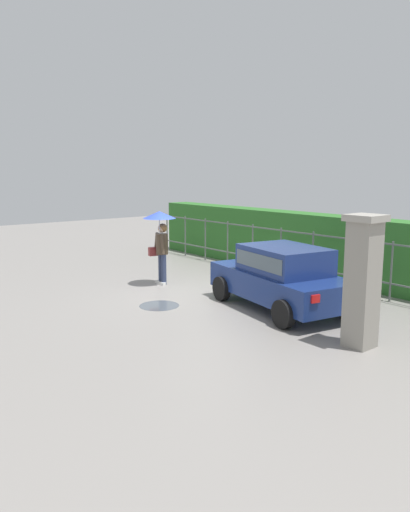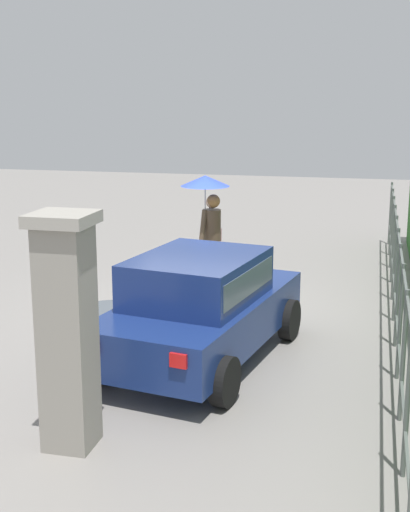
{
  "view_description": "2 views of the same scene",
  "coord_description": "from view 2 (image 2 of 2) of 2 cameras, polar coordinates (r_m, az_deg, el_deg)",
  "views": [
    {
      "loc": [
        9.79,
        -7.71,
        3.18
      ],
      "look_at": [
        -0.08,
        0.15,
        0.98
      ],
      "focal_mm": 34.48,
      "sensor_mm": 36.0,
      "label": 1
    },
    {
      "loc": [
        10.98,
        2.75,
        3.52
      ],
      "look_at": [
        0.19,
        0.15,
        0.98
      ],
      "focal_mm": 49.59,
      "sensor_mm": 36.0,
      "label": 2
    }
  ],
  "objects": [
    {
      "name": "puddle_near",
      "position": [
        12.07,
        -7.68,
        -4.16
      ],
      "size": [
        0.96,
        0.96,
        0.0
      ],
      "primitive_type": "cylinder",
      "color": "#4C545B",
      "rests_on": "ground"
    },
    {
      "name": "pedestrian",
      "position": [
        13.08,
        0.28,
        3.99
      ],
      "size": [
        0.9,
        0.9,
        2.08
      ],
      "rotation": [
        0.0,
        0.0,
        -1.76
      ],
      "color": "#2D3856",
      "rests_on": "ground"
    },
    {
      "name": "gate_pillar",
      "position": [
        7.17,
        -11.04,
        -5.88
      ],
      "size": [
        0.6,
        0.6,
        2.42
      ],
      "color": "gray",
      "rests_on": "ground"
    },
    {
      "name": "ground_plane",
      "position": [
        11.85,
        -0.47,
        -4.38
      ],
      "size": [
        40.0,
        40.0,
        0.0
      ],
      "primitive_type": "plane",
      "color": "gray"
    },
    {
      "name": "car",
      "position": [
        9.41,
        -0.37,
        -3.86
      ],
      "size": [
        3.94,
        2.38,
        1.48
      ],
      "rotation": [
        0.0,
        0.0,
        2.96
      ],
      "color": "navy",
      "rests_on": "ground"
    },
    {
      "name": "fence_section",
      "position": [
        11.49,
        15.17,
        -1.12
      ],
      "size": [
        12.17,
        0.05,
        1.5
      ],
      "color": "#59605B",
      "rests_on": "ground"
    }
  ]
}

